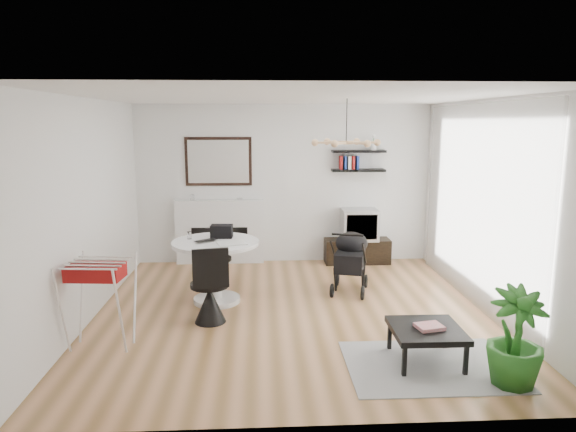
{
  "coord_description": "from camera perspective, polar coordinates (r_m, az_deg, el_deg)",
  "views": [
    {
      "loc": [
        -0.4,
        -6.24,
        2.42
      ],
      "look_at": [
        -0.04,
        0.4,
        1.19
      ],
      "focal_mm": 32.0,
      "sensor_mm": 36.0,
      "label": 1
    }
  ],
  "objects": [
    {
      "name": "floor",
      "position": [
        6.7,
        0.52,
        -10.66
      ],
      "size": [
        5.0,
        5.0,
        0.0
      ],
      "primitive_type": "plane",
      "color": "olive",
      "rests_on": "ground"
    },
    {
      "name": "ceiling",
      "position": [
        6.26,
        0.56,
        13.08
      ],
      "size": [
        5.0,
        5.0,
        0.0
      ],
      "primitive_type": "plane",
      "color": "white",
      "rests_on": "wall_back"
    },
    {
      "name": "wall_back",
      "position": [
        8.81,
        -0.5,
        3.52
      ],
      "size": [
        5.0,
        0.0,
        5.0
      ],
      "primitive_type": "plane",
      "rotation": [
        1.57,
        0.0,
        0.0
      ],
      "color": "white",
      "rests_on": "floor"
    },
    {
      "name": "wall_left",
      "position": [
        6.67,
        -21.44,
        0.54
      ],
      "size": [
        0.0,
        5.0,
        5.0
      ],
      "primitive_type": "plane",
      "rotation": [
        1.57,
        0.0,
        1.57
      ],
      "color": "white",
      "rests_on": "floor"
    },
    {
      "name": "wall_right",
      "position": [
        6.96,
        21.54,
        0.93
      ],
      "size": [
        0.0,
        5.0,
        5.0
      ],
      "primitive_type": "plane",
      "rotation": [
        1.57,
        0.0,
        -1.57
      ],
      "color": "white",
      "rests_on": "floor"
    },
    {
      "name": "sheer_curtain",
      "position": [
        7.1,
        20.15,
        1.19
      ],
      "size": [
        0.04,
        3.6,
        2.6
      ],
      "primitive_type": "cube",
      "color": "white",
      "rests_on": "wall_right"
    },
    {
      "name": "fireplace",
      "position": [
        8.86,
        -7.59,
        -0.89
      ],
      "size": [
        1.5,
        0.17,
        2.16
      ],
      "color": "white",
      "rests_on": "floor"
    },
    {
      "name": "shelf_lower",
      "position": [
        8.8,
        7.81,
        5.06
      ],
      "size": [
        0.9,
        0.25,
        0.04
      ],
      "primitive_type": "cube",
      "color": "black",
      "rests_on": "wall_back"
    },
    {
      "name": "shelf_upper",
      "position": [
        8.78,
        7.86,
        7.14
      ],
      "size": [
        0.9,
        0.25,
        0.04
      ],
      "primitive_type": "cube",
      "color": "black",
      "rests_on": "wall_back"
    },
    {
      "name": "pendant_lamp",
      "position": [
        6.63,
        6.49,
        8.11
      ],
      "size": [
        0.9,
        0.9,
        0.1
      ],
      "primitive_type": null,
      "color": "tan",
      "rests_on": "ceiling"
    },
    {
      "name": "tv_console",
      "position": [
        8.97,
        7.68,
        -3.87
      ],
      "size": [
        1.11,
        0.39,
        0.42
      ],
      "primitive_type": "cube",
      "color": "black",
      "rests_on": "floor"
    },
    {
      "name": "crt_tv",
      "position": [
        8.86,
        7.9,
        -0.91
      ],
      "size": [
        0.61,
        0.53,
        0.53
      ],
      "color": "#B2B2B4",
      "rests_on": "tv_console"
    },
    {
      "name": "dining_table",
      "position": [
        6.96,
        -8.0,
        -5.09
      ],
      "size": [
        1.16,
        1.16,
        0.85
      ],
      "color": "white",
      "rests_on": "floor"
    },
    {
      "name": "laptop",
      "position": [
        6.84,
        -8.94,
        -2.81
      ],
      "size": [
        0.36,
        0.34,
        0.02
      ],
      "primitive_type": "imported",
      "rotation": [
        0.0,
        0.0,
        0.68
      ],
      "color": "black",
      "rests_on": "dining_table"
    },
    {
      "name": "black_bag",
      "position": [
        7.07,
        -7.38,
        -1.69
      ],
      "size": [
        0.3,
        0.2,
        0.18
      ],
      "primitive_type": "cube",
      "rotation": [
        0.0,
        0.0,
        -0.07
      ],
      "color": "black",
      "rests_on": "dining_table"
    },
    {
      "name": "newspaper",
      "position": [
        6.74,
        -6.3,
        -3.0
      ],
      "size": [
        0.44,
        0.39,
        0.01
      ],
      "primitive_type": "cube",
      "rotation": [
        0.0,
        0.0,
        0.29
      ],
      "color": "white",
      "rests_on": "dining_table"
    },
    {
      "name": "drinking_glass",
      "position": [
        7.07,
        -10.92,
        -2.11
      ],
      "size": [
        0.06,
        0.06,
        0.1
      ],
      "primitive_type": "cylinder",
      "color": "white",
      "rests_on": "dining_table"
    },
    {
      "name": "chair_far",
      "position": [
        7.75,
        -7.76,
        -5.72
      ],
      "size": [
        0.4,
        0.41,
        0.84
      ],
      "rotation": [
        0.0,
        0.0,
        0.08
      ],
      "color": "black",
      "rests_on": "floor"
    },
    {
      "name": "chair_near",
      "position": [
        6.35,
        -8.66,
        -9.04
      ],
      "size": [
        0.48,
        0.5,
        0.97
      ],
      "rotation": [
        0.0,
        0.0,
        3.33
      ],
      "color": "black",
      "rests_on": "floor"
    },
    {
      "name": "drying_rack",
      "position": [
        5.91,
        -20.19,
        -8.99
      ],
      "size": [
        0.7,
        0.66,
        0.97
      ],
      "rotation": [
        0.0,
        0.0,
        -0.09
      ],
      "color": "white",
      "rests_on": "floor"
    },
    {
      "name": "stroller",
      "position": [
        7.45,
        6.93,
        -5.26
      ],
      "size": [
        0.66,
        0.85,
        0.95
      ],
      "rotation": [
        0.0,
        0.0,
        -0.28
      ],
      "color": "black",
      "rests_on": "floor"
    },
    {
      "name": "rug",
      "position": [
        5.54,
        15.44,
        -15.73
      ],
      "size": [
        1.66,
        1.2,
        0.01
      ],
      "primitive_type": "cube",
      "color": "#969696",
      "rests_on": "floor"
    },
    {
      "name": "coffee_table",
      "position": [
        5.49,
        15.14,
        -12.27
      ],
      "size": [
        0.71,
        0.71,
        0.36
      ],
      "rotation": [
        0.0,
        0.0,
        -0.01
      ],
      "color": "black",
      "rests_on": "rug"
    },
    {
      "name": "magazines",
      "position": [
        5.45,
        15.44,
        -11.76
      ],
      "size": [
        0.29,
        0.25,
        0.04
      ],
      "primitive_type": "cube",
      "rotation": [
        0.0,
        0.0,
        0.2
      ],
      "color": "#D83642",
      "rests_on": "coffee_table"
    },
    {
      "name": "potted_plant",
      "position": [
        5.25,
        23.96,
        -12.27
      ],
      "size": [
        0.53,
        0.53,
        0.93
      ],
      "primitive_type": "imported",
      "rotation": [
        0.0,
        0.0,
        0.02
      ],
      "color": "#23621C",
      "rests_on": "floor"
    }
  ]
}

